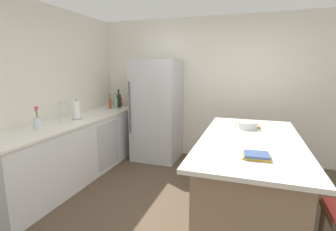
{
  "coord_description": "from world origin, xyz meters",
  "views": [
    {
      "loc": [
        0.44,
        -2.42,
        1.7
      ],
      "look_at": [
        -0.7,
        1.0,
        1.0
      ],
      "focal_mm": 26.55,
      "sensor_mm": 36.0,
      "label": 1
    }
  ],
  "objects_px": {
    "sink_faucet": "(60,112)",
    "cookbook_stack": "(256,156)",
    "gin_bottle": "(116,102)",
    "mixing_bowl": "(247,125)",
    "vinegar_bottle": "(110,103)",
    "refrigerator": "(157,110)",
    "kitchen_island": "(248,177)",
    "wine_bottle": "(119,100)",
    "hot_sauce_bottle": "(121,101)",
    "cutting_board": "(247,126)",
    "paper_towel_roll": "(77,111)",
    "flower_vase": "(38,122)"
  },
  "relations": [
    {
      "from": "gin_bottle",
      "to": "mixing_bowl",
      "type": "bearing_deg",
      "value": -21.05
    },
    {
      "from": "hot_sauce_bottle",
      "to": "gin_bottle",
      "type": "xyz_separation_m",
      "value": [
        0.01,
        -0.21,
        0.01
      ]
    },
    {
      "from": "cutting_board",
      "to": "refrigerator",
      "type": "bearing_deg",
      "value": 152.93
    },
    {
      "from": "paper_towel_roll",
      "to": "sink_faucet",
      "type": "bearing_deg",
      "value": -103.76
    },
    {
      "from": "hot_sauce_bottle",
      "to": "cookbook_stack",
      "type": "distance_m",
      "value": 3.42
    },
    {
      "from": "refrigerator",
      "to": "cookbook_stack",
      "type": "xyz_separation_m",
      "value": [
        1.72,
        -2.06,
        0.03
      ]
    },
    {
      "from": "refrigerator",
      "to": "cutting_board",
      "type": "xyz_separation_m",
      "value": [
        1.61,
        -0.82,
        0.01
      ]
    },
    {
      "from": "gin_bottle",
      "to": "mixing_bowl",
      "type": "distance_m",
      "value": 2.63
    },
    {
      "from": "paper_towel_roll",
      "to": "hot_sauce_bottle",
      "type": "height_order",
      "value": "paper_towel_roll"
    },
    {
      "from": "kitchen_island",
      "to": "wine_bottle",
      "type": "bearing_deg",
      "value": 149.02
    },
    {
      "from": "paper_towel_roll",
      "to": "vinegar_bottle",
      "type": "distance_m",
      "value": 1.05
    },
    {
      "from": "vinegar_bottle",
      "to": "cutting_board",
      "type": "distance_m",
      "value": 2.63
    },
    {
      "from": "kitchen_island",
      "to": "gin_bottle",
      "type": "bearing_deg",
      "value": 150.76
    },
    {
      "from": "flower_vase",
      "to": "sink_faucet",
      "type": "bearing_deg",
      "value": 93.18
    },
    {
      "from": "cookbook_stack",
      "to": "mixing_bowl",
      "type": "bearing_deg",
      "value": 95.65
    },
    {
      "from": "kitchen_island",
      "to": "cutting_board",
      "type": "bearing_deg",
      "value": 94.85
    },
    {
      "from": "refrigerator",
      "to": "cutting_board",
      "type": "relative_size",
      "value": 5.23
    },
    {
      "from": "hot_sauce_bottle",
      "to": "paper_towel_roll",
      "type": "bearing_deg",
      "value": -90.01
    },
    {
      "from": "kitchen_island",
      "to": "cutting_board",
      "type": "height_order",
      "value": "cutting_board"
    },
    {
      "from": "kitchen_island",
      "to": "hot_sauce_bottle",
      "type": "xyz_separation_m",
      "value": [
        -2.53,
        1.62,
        0.56
      ]
    },
    {
      "from": "hot_sauce_bottle",
      "to": "wine_bottle",
      "type": "height_order",
      "value": "wine_bottle"
    },
    {
      "from": "sink_faucet",
      "to": "hot_sauce_bottle",
      "type": "bearing_deg",
      "value": 87.69
    },
    {
      "from": "paper_towel_roll",
      "to": "wine_bottle",
      "type": "distance_m",
      "value": 1.24
    },
    {
      "from": "kitchen_island",
      "to": "hot_sauce_bottle",
      "type": "bearing_deg",
      "value": 147.41
    },
    {
      "from": "vinegar_bottle",
      "to": "flower_vase",
      "type": "bearing_deg",
      "value": -89.36
    },
    {
      "from": "sink_faucet",
      "to": "wine_bottle",
      "type": "relative_size",
      "value": 0.85
    },
    {
      "from": "paper_towel_roll",
      "to": "gin_bottle",
      "type": "distance_m",
      "value": 1.14
    },
    {
      "from": "refrigerator",
      "to": "vinegar_bottle",
      "type": "distance_m",
      "value": 0.94
    },
    {
      "from": "hot_sauce_bottle",
      "to": "cutting_board",
      "type": "relative_size",
      "value": 0.72
    },
    {
      "from": "cookbook_stack",
      "to": "vinegar_bottle",
      "type": "bearing_deg",
      "value": 143.64
    },
    {
      "from": "wine_bottle",
      "to": "cutting_board",
      "type": "distance_m",
      "value": 2.61
    },
    {
      "from": "vinegar_bottle",
      "to": "cutting_board",
      "type": "bearing_deg",
      "value": -15.6
    },
    {
      "from": "vinegar_bottle",
      "to": "mixing_bowl",
      "type": "xyz_separation_m",
      "value": [
        2.53,
        -0.85,
        -0.06
      ]
    },
    {
      "from": "refrigerator",
      "to": "gin_bottle",
      "type": "xyz_separation_m",
      "value": [
        -0.85,
        -0.02,
        0.12
      ]
    },
    {
      "from": "hot_sauce_bottle",
      "to": "kitchen_island",
      "type": "bearing_deg",
      "value": -32.59
    },
    {
      "from": "kitchen_island",
      "to": "paper_towel_roll",
      "type": "height_order",
      "value": "paper_towel_roll"
    },
    {
      "from": "sink_faucet",
      "to": "cookbook_stack",
      "type": "height_order",
      "value": "sink_faucet"
    },
    {
      "from": "cookbook_stack",
      "to": "cutting_board",
      "type": "relative_size",
      "value": 0.67
    },
    {
      "from": "paper_towel_roll",
      "to": "mixing_bowl",
      "type": "xyz_separation_m",
      "value": [
        2.47,
        0.19,
        -0.09
      ]
    },
    {
      "from": "gin_bottle",
      "to": "cookbook_stack",
      "type": "distance_m",
      "value": 3.27
    },
    {
      "from": "mixing_bowl",
      "to": "paper_towel_roll",
      "type": "bearing_deg",
      "value": -175.52
    },
    {
      "from": "cookbook_stack",
      "to": "mixing_bowl",
      "type": "xyz_separation_m",
      "value": [
        -0.11,
        1.09,
        0.02
      ]
    },
    {
      "from": "hot_sauce_bottle",
      "to": "vinegar_bottle",
      "type": "relative_size",
      "value": 0.93
    },
    {
      "from": "hot_sauce_bottle",
      "to": "cookbook_stack",
      "type": "relative_size",
      "value": 1.08
    },
    {
      "from": "wine_bottle",
      "to": "cookbook_stack",
      "type": "height_order",
      "value": "wine_bottle"
    },
    {
      "from": "refrigerator",
      "to": "paper_towel_roll",
      "type": "relative_size",
      "value": 5.87
    },
    {
      "from": "kitchen_island",
      "to": "cookbook_stack",
      "type": "height_order",
      "value": "cookbook_stack"
    },
    {
      "from": "paper_towel_roll",
      "to": "wine_bottle",
      "type": "relative_size",
      "value": 0.88
    },
    {
      "from": "paper_towel_roll",
      "to": "cutting_board",
      "type": "xyz_separation_m",
      "value": [
        2.48,
        0.34,
        -0.12
      ]
    },
    {
      "from": "paper_towel_roll",
      "to": "mixing_bowl",
      "type": "height_order",
      "value": "paper_towel_roll"
    }
  ]
}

